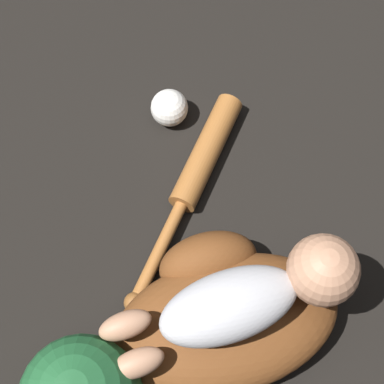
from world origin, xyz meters
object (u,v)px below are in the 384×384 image
at_px(baby_figure, 258,295).
at_px(baseball_bat, 197,173).
at_px(baseball, 169,108).
at_px(baseball_glove, 223,312).

bearing_deg(baby_figure, baseball_bat, 75.75).
bearing_deg(baby_figure, baseball, 76.80).
height_order(baseball_glove, baseball, baseball_glove).
xyz_separation_m(baseball_bat, baseball, (0.03, 0.14, 0.01)).
bearing_deg(baseball_bat, baby_figure, -104.25).
relative_size(baseball_glove, baby_figure, 1.06).
relative_size(baseball_glove, baseball, 5.81).
distance_m(baseball_glove, baby_figure, 0.11).
distance_m(baby_figure, baseball, 0.43).
bearing_deg(baseball_glove, baby_figure, -34.68).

